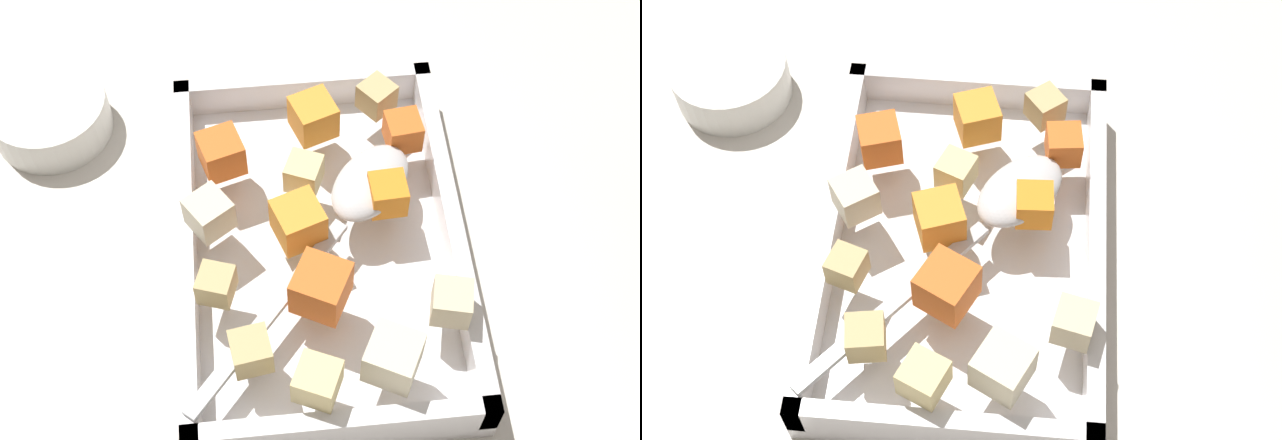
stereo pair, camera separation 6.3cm
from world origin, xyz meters
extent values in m
plane|color=beige|center=(0.00, 0.00, 0.00)|extent=(4.00, 4.00, 0.00)
cube|color=silver|center=(0.01, 0.02, 0.01)|extent=(0.29, 0.20, 0.01)
cube|color=silver|center=(0.01, -0.08, 0.03)|extent=(0.29, 0.01, 0.03)
cube|color=silver|center=(0.01, 0.11, 0.03)|extent=(0.29, 0.01, 0.03)
cube|color=silver|center=(-0.13, 0.02, 0.03)|extent=(0.01, 0.20, 0.03)
cube|color=silver|center=(0.15, 0.02, 0.03)|extent=(0.01, 0.20, 0.03)
cube|color=orange|center=(0.07, 0.08, 0.06)|extent=(0.04, 0.04, 0.03)
cube|color=orange|center=(-0.04, 0.02, 0.06)|extent=(0.05, 0.05, 0.03)
cube|color=orange|center=(0.08, -0.05, 0.06)|extent=(0.03, 0.03, 0.02)
cube|color=orange|center=(0.03, -0.03, 0.06)|extent=(0.03, 0.03, 0.03)
cube|color=orange|center=(0.10, 0.01, 0.06)|extent=(0.04, 0.04, 0.03)
cube|color=orange|center=(0.01, 0.03, 0.06)|extent=(0.04, 0.04, 0.03)
cube|color=beige|center=(-0.06, -0.06, 0.06)|extent=(0.03, 0.03, 0.03)
cube|color=tan|center=(-0.08, 0.07, 0.06)|extent=(0.03, 0.03, 0.02)
cube|color=tan|center=(-0.03, 0.09, 0.06)|extent=(0.03, 0.03, 0.02)
cube|color=beige|center=(-0.10, -0.02, 0.06)|extent=(0.04, 0.04, 0.03)
cube|color=tan|center=(0.12, -0.04, 0.06)|extent=(0.03, 0.03, 0.02)
cube|color=#E0CC89|center=(-0.11, 0.03, 0.06)|extent=(0.04, 0.04, 0.03)
cube|color=#E0CC89|center=(0.05, 0.03, 0.06)|extent=(0.03, 0.03, 0.02)
cube|color=beige|center=(0.02, 0.09, 0.06)|extent=(0.04, 0.04, 0.03)
ellipsoid|color=silver|center=(0.04, -0.02, 0.05)|extent=(0.09, 0.08, 0.02)
cube|color=silver|center=(-0.05, 0.06, 0.05)|extent=(0.14, 0.12, 0.01)
cylinder|color=silver|center=(0.16, 0.22, 0.02)|extent=(0.10, 0.10, 0.04)
camera|label=1|loc=(-0.32, 0.05, 0.58)|focal=50.65mm
camera|label=2|loc=(-0.32, -0.01, 0.58)|focal=50.65mm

